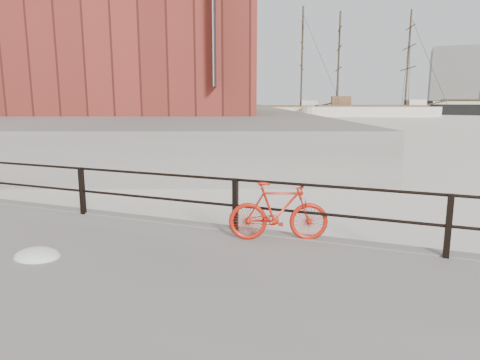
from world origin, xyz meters
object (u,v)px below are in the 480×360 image
Objects in this scene: schooner_mid at (370,117)px; workboat_far at (170,120)px; bicycle at (278,211)px; schooner_left at (268,115)px; workboat_near at (163,125)px.

workboat_far is (-25.09, -25.07, 0.00)m from schooner_mid.
bicycle is 71.35m from schooner_mid.
schooner_mid is at bearing 42.84° from workboat_far.
schooner_left reaches higher than workboat_near.
schooner_left is (-18.66, 0.24, 0.00)m from schooner_mid.
workboat_near is at bearing -131.67° from schooner_mid.
bicycle is at bearing -59.35° from workboat_far.
workboat_far is (-5.88, 11.24, 0.00)m from workboat_near.
workboat_near is at bearing -101.82° from schooner_left.
bicycle is 75.14m from schooner_left.
bicycle is at bearing -57.21° from workboat_near.
workboat_far reaches higher than bicycle.
schooner_left is at bearing 73.62° from workboat_far.
workboat_far is at bearing -115.21° from schooner_left.
workboat_near reaches higher than bicycle.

